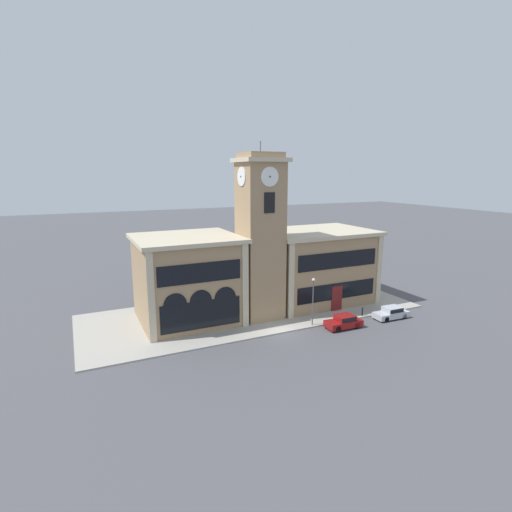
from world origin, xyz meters
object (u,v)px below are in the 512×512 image
Objects in this scene: parked_car_near at (344,321)px; parked_car_mid at (391,312)px; street_lamp at (313,294)px; bollard at (362,311)px.

parked_car_near reaches higher than parked_car_mid.
parked_car_mid is 10.35m from street_lamp.
parked_car_near is at bearing -155.56° from bollard.
parked_car_mid reaches higher than bollard.
street_lamp reaches higher than parked_car_near.
parked_car_mid is at bearing -178.20° from parked_car_near.
bollard is at bearing -0.35° from street_lamp.
parked_car_mid is at bearing -34.46° from bollard.
street_lamp is (-2.85, 1.92, 2.95)m from parked_car_near.
street_lamp is 7.62m from bollard.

